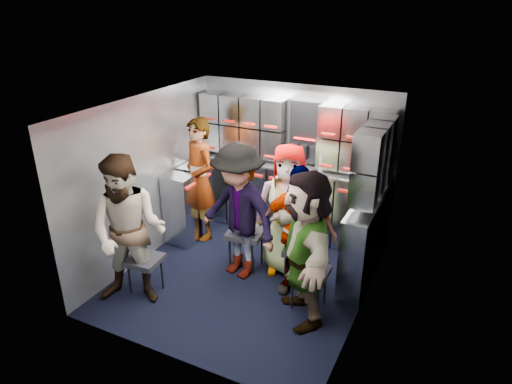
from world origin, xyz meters
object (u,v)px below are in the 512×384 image
at_px(jump_seat_mid_right, 302,251).
at_px(attendant_arc_d, 297,231).
at_px(jump_seat_center, 292,234).
at_px(attendant_arc_e, 305,248).
at_px(jump_seat_near_left, 144,262).
at_px(attendant_arc_a, 129,232).
at_px(jump_seat_near_right, 310,274).
at_px(jump_seat_mid_left, 246,235).
at_px(attendant_arc_c, 287,210).
at_px(attendant_standing, 199,180).
at_px(attendant_arc_b, 238,212).

distance_m(jump_seat_mid_right, attendant_arc_d, 0.39).
xyz_separation_m(jump_seat_center, attendant_arc_e, (0.51, -0.94, 0.43)).
xyz_separation_m(jump_seat_near_left, attendant_arc_d, (1.54, 0.78, 0.38)).
bearing_deg(attendant_arc_a, jump_seat_near_right, 2.70).
xyz_separation_m(jump_seat_near_left, attendant_arc_a, (-0.00, -0.18, 0.46)).
xyz_separation_m(attendant_arc_a, attendant_arc_d, (1.54, 0.96, -0.08)).
xyz_separation_m(jump_seat_near_right, attendant_arc_d, (-0.24, 0.21, 0.36)).
bearing_deg(jump_seat_mid_left, attendant_arc_c, 19.54).
bearing_deg(attendant_standing, attendant_arc_c, 17.75).
xyz_separation_m(jump_seat_near_left, attendant_standing, (-0.14, 1.41, 0.46)).
bearing_deg(jump_seat_center, attendant_arc_b, -132.04).
height_order(jump_seat_near_right, attendant_arc_a, attendant_arc_a).
xyz_separation_m(jump_seat_mid_right, attendant_arc_e, (0.24, -0.57, 0.41)).
bearing_deg(attendant_arc_d, attendant_arc_e, -58.07).
bearing_deg(attendant_arc_b, jump_seat_near_left, -120.12).
xyz_separation_m(attendant_standing, attendant_arc_c, (1.41, -0.26, -0.04)).
height_order(jump_seat_center, attendant_arc_d, attendant_arc_d).
bearing_deg(attendant_arc_e, jump_seat_near_left, -114.34).
height_order(jump_seat_near_left, attendant_standing, attendant_standing).
relative_size(jump_seat_mid_left, attendant_arc_b, 0.30).
relative_size(jump_seat_mid_left, jump_seat_mid_right, 1.05).
bearing_deg(jump_seat_near_right, jump_seat_mid_right, 121.46).
xyz_separation_m(jump_seat_center, attendant_arc_b, (-0.48, -0.53, 0.43)).
bearing_deg(jump_seat_near_left, attendant_arc_a, -90.00).
distance_m(jump_seat_mid_left, attendant_arc_c, 0.63).
distance_m(attendant_arc_a, attendant_arc_c, 1.84).
relative_size(attendant_arc_d, attendant_arc_e, 0.93).
xyz_separation_m(attendant_arc_d, attendant_arc_e, (0.24, -0.39, 0.06)).
xyz_separation_m(jump_seat_near_left, jump_seat_mid_left, (0.79, 0.98, 0.05)).
bearing_deg(jump_seat_near_left, attendant_standing, 95.63).
height_order(jump_seat_near_left, attendant_arc_c, attendant_arc_c).
bearing_deg(jump_seat_near_right, jump_seat_center, 123.77).
relative_size(jump_seat_center, jump_seat_near_right, 0.98).
relative_size(jump_seat_mid_left, attendant_arc_d, 0.33).
height_order(attendant_standing, attendant_arc_e, attendant_standing).
distance_m(jump_seat_near_left, attendant_standing, 1.49).
distance_m(jump_seat_near_right, attendant_arc_b, 1.10).
xyz_separation_m(jump_seat_near_right, attendant_arc_b, (-0.99, 0.23, 0.42)).
relative_size(attendant_standing, attendant_arc_b, 1.03).
bearing_deg(attendant_arc_e, jump_seat_center, 171.88).
height_order(jump_seat_near_right, attendant_arc_b, attendant_arc_b).
bearing_deg(attendant_standing, jump_seat_near_right, 4.50).
height_order(jump_seat_near_left, jump_seat_mid_right, jump_seat_mid_right).
distance_m(jump_seat_mid_left, attendant_standing, 1.11).
bearing_deg(attendant_arc_d, attendant_standing, 159.79).
distance_m(jump_seat_center, jump_seat_mid_right, 0.46).
xyz_separation_m(jump_seat_mid_left, attendant_arc_b, (-0.00, -0.18, 0.39)).
bearing_deg(jump_seat_mid_left, jump_seat_mid_right, -1.72).
bearing_deg(attendant_arc_b, attendant_arc_c, 50.79).
distance_m(jump_seat_center, attendant_arc_c, 0.45).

